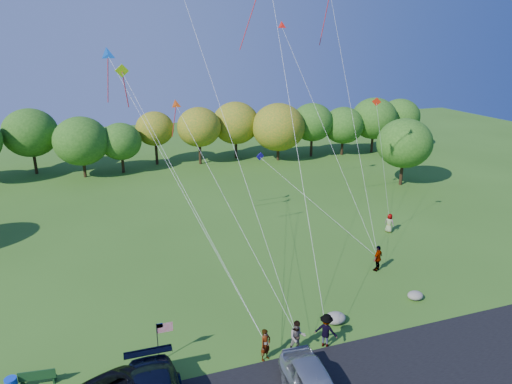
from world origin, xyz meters
TOP-DOWN VIEW (x-y plane):
  - ground at (0.00, 0.00)m, footprint 140.00×140.00m
  - treeline at (-1.22, 36.07)m, footprint 75.76×27.84m
  - flyer_a at (-0.43, -0.80)m, footprint 0.77×0.67m
  - flyer_b at (1.33, -0.80)m, footprint 1.01×0.86m
  - flyer_c at (2.98, -0.80)m, footprint 1.38×1.34m
  - flyer_d at (10.29, 5.54)m, footprint 1.21×0.97m
  - flyer_e at (15.03, 11.09)m, footprint 0.84×0.95m
  - park_bench at (-11.24, 0.88)m, footprint 1.66×0.50m
  - flag_assembly at (-5.38, 0.79)m, footprint 0.83×0.54m
  - boulder_near at (4.46, 0.87)m, footprint 1.27×0.99m
  - boulder_far at (10.45, 1.49)m, footprint 1.01×0.84m
  - kites_aloft at (1.70, 13.22)m, footprint 18.86×7.72m

SIDE VIEW (x-z plane):
  - ground at x=0.00m, z-range 0.00..0.00m
  - boulder_far at x=10.45m, z-range 0.00..0.53m
  - boulder_near at x=4.46m, z-range 0.00..0.63m
  - park_bench at x=-11.24m, z-range 0.03..0.95m
  - flyer_e at x=15.03m, z-range 0.00..1.63m
  - flyer_a at x=-0.43m, z-range 0.00..1.76m
  - flyer_b at x=1.33m, z-range 0.00..1.85m
  - flyer_c at x=2.98m, z-range 0.00..1.90m
  - flyer_d at x=10.29m, z-range 0.00..1.92m
  - flag_assembly at x=-5.38m, z-range 0.54..2.78m
  - treeline at x=-1.22m, z-range 0.63..8.74m
  - kites_aloft at x=1.70m, z-range 7.40..28.26m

